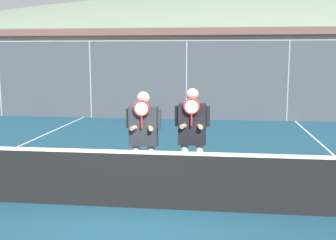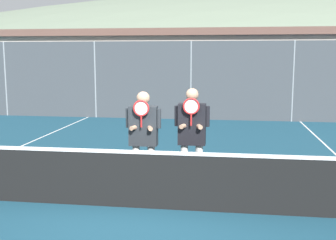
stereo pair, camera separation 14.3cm
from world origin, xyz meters
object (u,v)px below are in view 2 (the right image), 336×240
player_leftmost (143,133)px  car_center (285,92)px  player_center_left (192,132)px  car_left_of_center (166,90)px  car_far_left (59,89)px

player_leftmost → car_center: bearing=71.2°
player_center_left → car_left_of_center: size_ratio=0.40×
player_center_left → car_far_left: size_ratio=0.44×
player_center_left → car_far_left: 13.38m
car_left_of_center → car_center: bearing=-0.4°
player_leftmost → player_center_left: bearing=3.2°
car_left_of_center → car_center: size_ratio=1.06×
player_leftmost → car_center: player_leftmost is taller
car_left_of_center → player_center_left: bearing=-79.3°
player_leftmost → car_left_of_center: size_ratio=0.39×
player_leftmost → car_center: size_ratio=0.41×
player_leftmost → car_left_of_center: (-1.26, 11.21, -0.16)m
car_left_of_center → car_center: (5.07, -0.03, -0.01)m
player_leftmost → player_center_left: 0.84m
car_center → player_center_left: bearing=-105.0°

